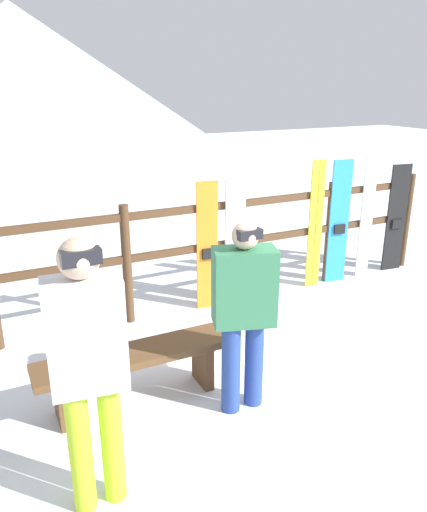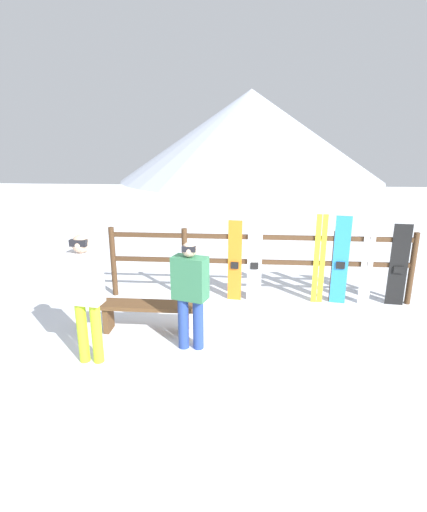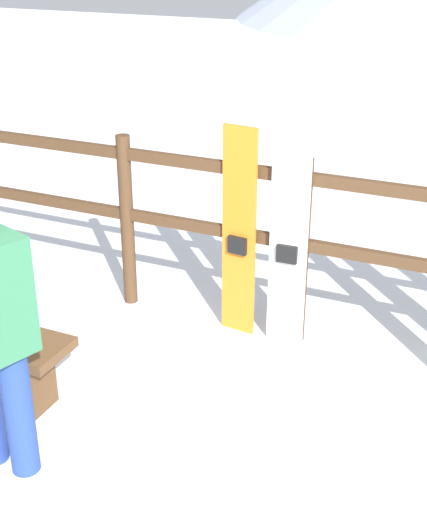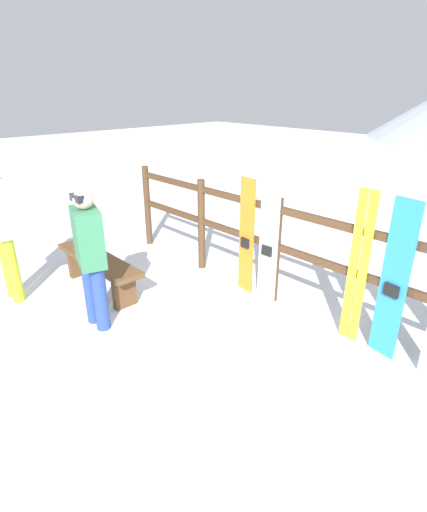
# 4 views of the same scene
# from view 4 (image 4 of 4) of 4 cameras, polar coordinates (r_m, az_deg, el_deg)

# --- Properties ---
(ground_plane) EXTENTS (40.00, 40.00, 0.00)m
(ground_plane) POSITION_cam_4_polar(r_m,az_deg,el_deg) (4.02, -8.39, -14.78)
(ground_plane) COLOR white
(fence) EXTENTS (5.42, 0.10, 1.30)m
(fence) POSITION_cam_4_polar(r_m,az_deg,el_deg) (4.74, 8.99, 1.92)
(fence) COLOR #4C331E
(fence) RESTS_ON ground
(bench) EXTENTS (1.58, 0.36, 0.46)m
(bench) POSITION_cam_4_polar(r_m,az_deg,el_deg) (5.30, -16.10, -1.26)
(bench) COLOR brown
(bench) RESTS_ON ground
(person_white) EXTENTS (0.45, 0.28, 1.72)m
(person_white) POSITION_cam_4_polar(r_m,az_deg,el_deg) (5.26, -28.18, 4.35)
(person_white) COLOR #B7D826
(person_white) RESTS_ON ground
(person_plaid_green) EXTENTS (0.52, 0.38, 1.54)m
(person_plaid_green) POSITION_cam_4_polar(r_m,az_deg,el_deg) (4.31, -17.24, 0.55)
(person_plaid_green) COLOR navy
(person_plaid_green) RESTS_ON ground
(snowboard_orange) EXTENTS (0.25, 0.07, 1.47)m
(snowboard_orange) POSITION_cam_4_polar(r_m,az_deg,el_deg) (4.96, 4.73, 2.70)
(snowboard_orange) COLOR orange
(snowboard_orange) RESTS_ON ground
(snowboard_white) EXTENTS (0.25, 0.06, 1.47)m
(snowboard_white) POSITION_cam_4_polar(r_m,az_deg,el_deg) (4.75, 7.85, 1.62)
(snowboard_white) COLOR white
(snowboard_white) RESTS_ON ground
(ski_pair_yellow) EXTENTS (0.19, 0.02, 1.60)m
(ski_pair_yellow) POSITION_cam_4_polar(r_m,az_deg,el_deg) (4.17, 19.93, -1.73)
(ski_pair_yellow) COLOR yellow
(ski_pair_yellow) RESTS_ON ground
(snowboard_blue) EXTENTS (0.27, 0.09, 1.58)m
(snowboard_blue) POSITION_cam_4_polar(r_m,az_deg,el_deg) (4.05, 24.36, -3.45)
(snowboard_blue) COLOR #288CE0
(snowboard_blue) RESTS_ON ground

